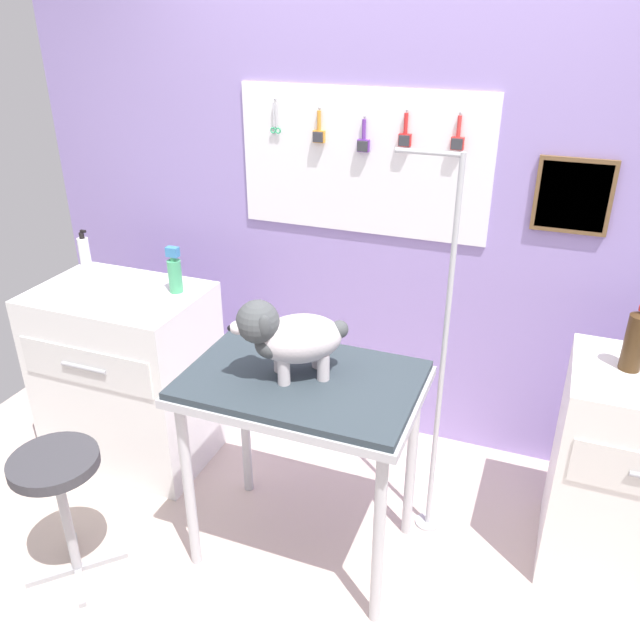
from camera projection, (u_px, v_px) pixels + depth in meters
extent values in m
cube|color=#C2ACA1|center=(302.00, 600.00, 2.60)|extent=(4.40, 4.00, 0.04)
cube|color=#9780C5|center=(400.00, 228.00, 3.16)|extent=(4.00, 0.06, 2.30)
cube|color=white|center=(362.00, 163.00, 3.05)|extent=(1.23, 0.02, 0.68)
cylinder|color=gray|center=(276.00, 99.00, 3.06)|extent=(0.01, 0.02, 0.01)
cube|color=silver|center=(274.00, 115.00, 3.09)|extent=(0.01, 0.00, 0.11)
cube|color=silver|center=(276.00, 115.00, 3.08)|extent=(0.01, 0.00, 0.11)
torus|color=#2C9C63|center=(273.00, 130.00, 3.12)|extent=(0.03, 0.01, 0.03)
torus|color=#2C9C63|center=(278.00, 131.00, 3.11)|extent=(0.03, 0.01, 0.03)
cylinder|color=gray|center=(320.00, 108.00, 3.00)|extent=(0.01, 0.02, 0.01)
cylinder|color=orange|center=(319.00, 121.00, 3.02)|extent=(0.02, 0.02, 0.09)
cube|color=orange|center=(319.00, 137.00, 3.05)|extent=(0.06, 0.02, 0.06)
cube|color=#333338|center=(318.00, 137.00, 3.04)|extent=(0.05, 0.01, 0.05)
cylinder|color=gray|center=(365.00, 117.00, 2.94)|extent=(0.01, 0.02, 0.01)
cylinder|color=#663296|center=(364.00, 130.00, 2.96)|extent=(0.02, 0.02, 0.09)
cube|color=#663296|center=(363.00, 146.00, 2.99)|extent=(0.06, 0.02, 0.06)
cube|color=#333338|center=(362.00, 146.00, 2.98)|extent=(0.05, 0.01, 0.05)
cylinder|color=gray|center=(407.00, 110.00, 2.86)|extent=(0.01, 0.02, 0.01)
cylinder|color=red|center=(406.00, 123.00, 2.88)|extent=(0.02, 0.02, 0.09)
cube|color=red|center=(405.00, 140.00, 2.91)|extent=(0.06, 0.02, 0.06)
cube|color=#333338|center=(404.00, 141.00, 2.90)|extent=(0.05, 0.01, 0.05)
cylinder|color=gray|center=(461.00, 113.00, 2.79)|extent=(0.01, 0.02, 0.01)
cylinder|color=red|center=(459.00, 126.00, 2.80)|extent=(0.02, 0.02, 0.09)
cube|color=red|center=(457.00, 143.00, 2.83)|extent=(0.06, 0.02, 0.06)
cube|color=#333338|center=(457.00, 144.00, 2.82)|extent=(0.05, 0.01, 0.05)
cube|color=brown|center=(573.00, 196.00, 2.77)|extent=(0.32, 0.02, 0.33)
cube|color=#A57B4D|center=(573.00, 196.00, 2.76)|extent=(0.28, 0.01, 0.29)
cylinder|color=#B7B7BC|center=(189.00, 487.00, 2.58)|extent=(0.04, 0.04, 0.80)
cylinder|color=#B7B7BC|center=(379.00, 540.00, 2.33)|extent=(0.04, 0.04, 0.80)
cylinder|color=#B7B7BC|center=(245.00, 420.00, 2.99)|extent=(0.04, 0.04, 0.80)
cylinder|color=#B7B7BC|center=(411.00, 459.00, 2.74)|extent=(0.04, 0.04, 0.80)
cube|color=#B7B7BC|center=(302.00, 386.00, 2.48)|extent=(0.91, 0.61, 0.03)
cube|color=#2E383F|center=(302.00, 379.00, 2.46)|extent=(0.88, 0.59, 0.03)
cylinder|color=#B7B7BC|center=(427.00, 522.00, 2.96)|extent=(0.11, 0.11, 0.01)
cylinder|color=#B7B7BC|center=(443.00, 364.00, 2.59)|extent=(0.02, 0.02, 1.68)
cylinder|color=#B7B7BC|center=(429.00, 152.00, 2.26)|extent=(0.24, 0.02, 0.02)
cylinder|color=silver|center=(284.00, 371.00, 2.39)|extent=(0.05, 0.05, 0.11)
cylinder|color=silver|center=(280.00, 358.00, 2.47)|extent=(0.05, 0.05, 0.11)
cylinder|color=silver|center=(323.00, 367.00, 2.41)|extent=(0.05, 0.05, 0.11)
cylinder|color=silver|center=(318.00, 354.00, 2.50)|extent=(0.05, 0.05, 0.11)
ellipsoid|color=silver|center=(300.00, 339.00, 2.40)|extent=(0.38, 0.34, 0.18)
ellipsoid|color=#46494B|center=(270.00, 344.00, 2.38)|extent=(0.17, 0.18, 0.10)
sphere|color=#46494B|center=(258.00, 322.00, 2.33)|extent=(0.16, 0.16, 0.16)
ellipsoid|color=silver|center=(239.00, 327.00, 2.32)|extent=(0.09, 0.09, 0.05)
sphere|color=black|center=(230.00, 328.00, 2.32)|extent=(0.02, 0.02, 0.02)
ellipsoid|color=#46494B|center=(265.00, 327.00, 2.27)|extent=(0.06, 0.06, 0.09)
ellipsoid|color=#46494B|center=(260.00, 310.00, 2.39)|extent=(0.06, 0.06, 0.09)
sphere|color=#46494B|center=(339.00, 329.00, 2.41)|extent=(0.07, 0.07, 0.07)
cube|color=silver|center=(129.00, 375.00, 3.25)|extent=(0.80, 0.56, 0.92)
cube|color=silver|center=(85.00, 367.00, 2.92)|extent=(0.70, 0.01, 0.18)
cylinder|color=#99999E|center=(84.00, 368.00, 2.92)|extent=(0.24, 0.02, 0.02)
cylinder|color=#9E9EA3|center=(67.00, 521.00, 2.59)|extent=(0.04, 0.04, 0.54)
cube|color=#9E9EA3|center=(103.00, 561.00, 2.74)|extent=(0.16, 0.16, 0.02)
cube|color=#9E9EA3|center=(76.00, 551.00, 2.79)|extent=(0.16, 0.16, 0.02)
cube|color=#9E9EA3|center=(52.00, 576.00, 2.67)|extent=(0.16, 0.16, 0.02)
cube|color=#9E9EA3|center=(80.00, 586.00, 2.62)|extent=(0.16, 0.16, 0.02)
cylinder|color=#38373C|center=(54.00, 463.00, 2.46)|extent=(0.34, 0.34, 0.04)
cylinder|color=#439F6A|center=(175.00, 276.00, 3.01)|extent=(0.06, 0.06, 0.16)
cylinder|color=#439F6A|center=(173.00, 259.00, 2.97)|extent=(0.03, 0.03, 0.02)
cube|color=teal|center=(173.00, 252.00, 2.96)|extent=(0.06, 0.04, 0.04)
cylinder|color=white|center=(84.00, 252.00, 3.31)|extent=(0.06, 0.06, 0.15)
cylinder|color=black|center=(82.00, 236.00, 3.27)|extent=(0.03, 0.03, 0.03)
cube|color=black|center=(83.00, 231.00, 3.26)|extent=(0.03, 0.01, 0.01)
cylinder|color=#402A14|center=(635.00, 343.00, 2.37)|extent=(0.08, 0.08, 0.22)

